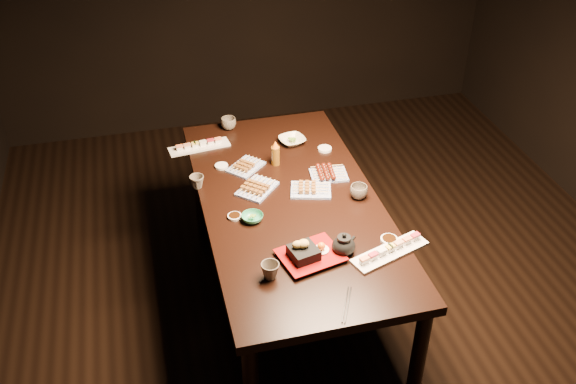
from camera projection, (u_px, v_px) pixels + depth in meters
The scene contains 23 objects.
ground at pixel (341, 324), 3.61m from camera, with size 5.00×5.00×0.00m, color black.
dining_table at pixel (290, 256), 3.52m from camera, with size 0.90×1.80×0.75m, color black.
sushi_platter_near at pixel (390, 249), 2.95m from camera, with size 0.39×0.11×0.05m, color white, non-canonical shape.
sushi_platter_far at pixel (199, 145), 3.72m from camera, with size 0.35×0.10×0.04m, color white, non-canonical shape.
yakitori_plate_center at pixel (257, 186), 3.37m from camera, with size 0.21×0.15×0.05m, color #828EB6, non-canonical shape.
yakitori_plate_right at pixel (311, 187), 3.36m from camera, with size 0.21×0.15×0.05m, color #828EB6, non-canonical shape.
yakitori_plate_left at pixel (246, 164), 3.54m from camera, with size 0.19×0.14×0.05m, color #828EB6, non-canonical shape.
tsukune_plate at pixel (329, 172), 3.48m from camera, with size 0.20×0.14×0.05m, color #828EB6, non-canonical shape.
edamame_bowl_green at pixel (252, 218), 3.16m from camera, with size 0.11×0.11×0.03m, color #2D8B5F.
edamame_bowl_cream at pixel (292, 140), 3.77m from camera, with size 0.15×0.15×0.04m, color beige.
tempura_tray at pixel (311, 249), 2.91m from camera, with size 0.28×0.22×0.10m, color black, non-canonical shape.
teacup_near_left at pixel (270, 271), 2.81m from camera, with size 0.08×0.08×0.08m, color brown.
teacup_mid_right at pixel (359, 192), 3.31m from camera, with size 0.09×0.09×0.07m, color brown.
teacup_far_left at pixel (197, 182), 3.38m from camera, with size 0.08×0.08×0.07m, color brown.
teacup_far_right at pixel (229, 123), 3.90m from camera, with size 0.09×0.09×0.07m, color brown.
teapot at pixel (344, 244), 2.94m from camera, with size 0.13×0.13×0.11m, color black, non-canonical shape.
condiment_bottle at pixel (275, 153), 3.55m from camera, with size 0.05×0.05×0.15m, color #653D0D.
sauce_dish_west at pixel (235, 216), 3.19m from camera, with size 0.07×0.07×0.01m, color white.
sauce_dish_east at pixel (325, 149), 3.71m from camera, with size 0.08×0.08×0.01m, color white.
sauce_dish_se at pixel (389, 240), 3.04m from camera, with size 0.08×0.08×0.01m, color white.
sauce_dish_nw at pixel (221, 166), 3.56m from camera, with size 0.07×0.07×0.01m, color white.
chopsticks_near at pixel (347, 305), 2.69m from camera, with size 0.21×0.02×0.01m, color black, non-canonical shape.
chopsticks_se at pixel (393, 255), 2.95m from camera, with size 0.22×0.02×0.01m, color black, non-canonical shape.
Camera 1 is at (-0.91, -2.37, 2.69)m, focal length 40.00 mm.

